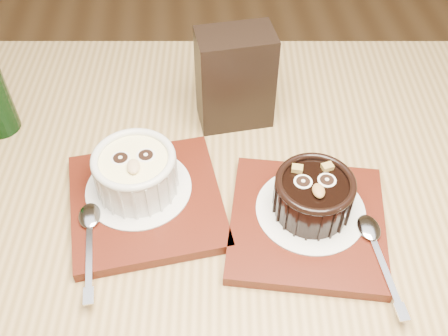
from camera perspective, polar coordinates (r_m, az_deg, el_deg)
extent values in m
cube|color=olive|center=(0.64, 0.51, -8.63)|extent=(1.26, 0.90, 0.04)
cube|color=#51190D|center=(0.65, -8.43, -3.67)|extent=(0.20, 0.20, 0.01)
cylinder|color=white|center=(0.65, -9.27, -2.17)|extent=(0.13, 0.13, 0.00)
cylinder|color=silver|center=(0.63, -9.54, -0.67)|extent=(0.09, 0.09, 0.05)
cylinder|color=#FFF19B|center=(0.62, -9.81, 0.78)|extent=(0.08, 0.08, 0.00)
torus|color=silver|center=(0.61, -9.85, 1.01)|extent=(0.10, 0.10, 0.01)
cylinder|color=black|center=(0.62, -11.22, 1.10)|extent=(0.02, 0.02, 0.00)
cylinder|color=black|center=(0.62, -8.51, 1.42)|extent=(0.02, 0.02, 0.00)
ellipsoid|color=tan|center=(0.60, -9.83, 0.16)|extent=(0.02, 0.02, 0.01)
cube|color=#51190D|center=(0.63, 9.02, -5.94)|extent=(0.21, 0.21, 0.01)
cylinder|color=white|center=(0.63, 9.39, -4.50)|extent=(0.13, 0.13, 0.00)
cylinder|color=black|center=(0.61, 9.66, -3.14)|extent=(0.09, 0.09, 0.05)
cylinder|color=black|center=(0.60, 9.92, -1.82)|extent=(0.07, 0.07, 0.00)
torus|color=black|center=(0.59, 9.96, -1.60)|extent=(0.09, 0.09, 0.01)
cylinder|color=black|center=(0.59, 8.61, -1.43)|extent=(0.02, 0.02, 0.00)
cylinder|color=black|center=(0.60, 11.15, -1.26)|extent=(0.02, 0.02, 0.00)
ellipsoid|color=olive|center=(0.58, 10.26, -2.45)|extent=(0.01, 0.02, 0.01)
cube|color=olive|center=(0.60, 7.98, -0.06)|extent=(0.01, 0.01, 0.01)
cube|color=olive|center=(0.61, 11.19, 0.14)|extent=(0.01, 0.01, 0.01)
cube|color=black|center=(0.71, 1.21, 9.68)|extent=(0.11, 0.07, 0.14)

